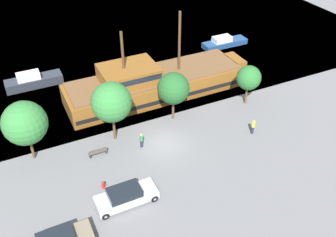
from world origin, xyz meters
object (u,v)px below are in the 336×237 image
object	(u,v)px
pedestrian_walking_near	(141,140)
pedestrian_walking_far	(253,127)
moored_boat_outer	(33,81)
pirate_ship	(153,83)
bench_promenade_east	(98,152)
parked_car_curb_front	(126,196)
fire_hydrant	(103,185)
moored_boat_dockside	(224,42)

from	to	relation	value
pedestrian_walking_near	pedestrian_walking_far	bearing A→B (deg)	-14.73
pedestrian_walking_far	moored_boat_outer	bearing A→B (deg)	134.03
pirate_ship	pedestrian_walking_near	xyz separation A→B (m)	(-4.59, -7.85, -0.74)
moored_boat_outer	pedestrian_walking_far	distance (m)	25.46
bench_promenade_east	pirate_ship	bearing A→B (deg)	40.23
pedestrian_walking_near	parked_car_curb_front	bearing A→B (deg)	-122.46
pirate_ship	fire_hydrant	xyz separation A→B (m)	(-9.40, -11.34, -1.10)
moored_boat_outer	bench_promenade_east	distance (m)	15.31
parked_car_curb_front	moored_boat_dockside	bearing A→B (deg)	43.15
parked_car_curb_front	pedestrian_walking_far	xyz separation A→B (m)	(14.14, 2.96, 0.07)
fire_hydrant	bench_promenade_east	world-z (taller)	bench_promenade_east
pirate_ship	parked_car_curb_front	size ratio (longest dim) A/B	4.34
pedestrian_walking_far	fire_hydrant	bearing A→B (deg)	-177.26
fire_hydrant	pedestrian_walking_far	size ratio (longest dim) A/B	0.48
moored_boat_dockside	bench_promenade_east	world-z (taller)	moored_boat_dockside
moored_boat_outer	parked_car_curb_front	xyz separation A→B (m)	(3.55, -21.26, 0.04)
pirate_ship	moored_boat_dockside	size ratio (longest dim) A/B	3.27
pirate_ship	fire_hydrant	size ratio (longest dim) A/B	27.57
moored_boat_outer	fire_hydrant	bearing A→B (deg)	-82.88
moored_boat_dockside	parked_car_curb_front	distance (m)	30.48
pirate_ship	bench_promenade_east	bearing A→B (deg)	-139.77
moored_boat_dockside	bench_promenade_east	bearing A→B (deg)	-147.24
moored_boat_dockside	fire_hydrant	xyz separation A→B (m)	(-23.41, -18.62, -0.13)
moored_boat_outer	bench_promenade_east	xyz separation A→B (m)	(3.17, -14.98, -0.25)
moored_boat_dockside	moored_boat_outer	bearing A→B (deg)	179.07
moored_boat_dockside	pedestrian_walking_near	xyz separation A→B (m)	(-18.60, -15.13, 0.23)
moored_boat_dockside	pedestrian_walking_far	distance (m)	19.64
moored_boat_outer	moored_boat_dockside	bearing A→B (deg)	-0.93
pirate_ship	pedestrian_walking_near	size ratio (longest dim) A/B	13.75
pirate_ship	bench_promenade_east	distance (m)	11.33
pirate_ship	moored_boat_outer	size ratio (longest dim) A/B	3.30
pirate_ship	parked_car_curb_front	xyz separation A→B (m)	(-8.23, -13.57, -0.78)
pedestrian_walking_near	moored_boat_outer	bearing A→B (deg)	114.83
moored_boat_outer	pedestrian_walking_near	bearing A→B (deg)	-65.17
parked_car_curb_front	pedestrian_walking_near	world-z (taller)	pedestrian_walking_near
fire_hydrant	pedestrian_walking_near	size ratio (longest dim) A/B	0.50
parked_car_curb_front	bench_promenade_east	distance (m)	6.31
pedestrian_walking_far	bench_promenade_east	bearing A→B (deg)	167.10
bench_promenade_east	moored_boat_outer	bearing A→B (deg)	101.94
moored_boat_outer	parked_car_curb_front	bearing A→B (deg)	-80.51
moored_boat_outer	pedestrian_walking_far	bearing A→B (deg)	-45.97
parked_car_curb_front	fire_hydrant	size ratio (longest dim) A/B	6.36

